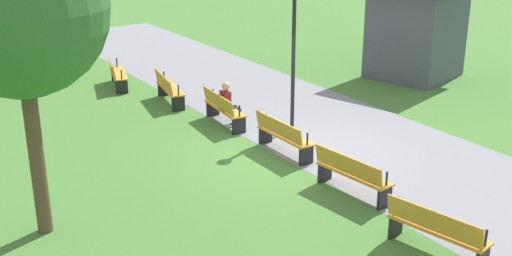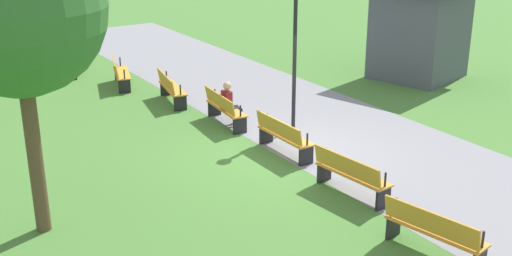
% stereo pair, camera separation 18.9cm
% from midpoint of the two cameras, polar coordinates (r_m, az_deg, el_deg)
% --- Properties ---
extents(ground_plane, '(120.00, 120.00, 0.00)m').
position_cam_midpoint_polar(ground_plane, '(15.08, 3.00, -2.29)').
color(ground_plane, '#477A33').
extents(path_paving, '(35.05, 4.52, 0.01)m').
position_cam_midpoint_polar(path_paving, '(16.27, 8.86, -0.81)').
color(path_paving, gray).
rests_on(path_paving, ground).
extents(bench_0, '(1.81, 1.11, 0.89)m').
position_cam_midpoint_polar(bench_0, '(22.82, -16.14, 5.86)').
color(bench_0, orange).
rests_on(bench_0, ground).
extents(bench_1, '(1.82, 0.96, 0.89)m').
position_cam_midpoint_polar(bench_1, '(20.84, -11.92, 4.94)').
color(bench_1, orange).
rests_on(bench_1, ground).
extents(bench_2, '(1.82, 0.80, 0.89)m').
position_cam_midpoint_polar(bench_2, '(18.85, -7.43, 3.64)').
color(bench_2, orange).
rests_on(bench_2, ground).
extents(bench_3, '(1.80, 0.64, 0.89)m').
position_cam_midpoint_polar(bench_3, '(16.85, -2.56, 1.83)').
color(bench_3, orange).
rests_on(bench_3, ground).
extents(bench_4, '(1.76, 0.47, 0.89)m').
position_cam_midpoint_polar(bench_4, '(14.87, 2.81, -0.66)').
color(bench_4, orange).
rests_on(bench_4, ground).
extents(bench_5, '(1.80, 0.64, 0.89)m').
position_cam_midpoint_polar(bench_5, '(12.95, 8.93, -4.10)').
color(bench_5, orange).
rests_on(bench_5, ground).
extents(bench_6, '(1.82, 0.80, 0.89)m').
position_cam_midpoint_polar(bench_6, '(11.12, 16.15, -8.88)').
color(bench_6, orange).
rests_on(bench_6, ground).
extents(person_seated, '(0.36, 0.54, 1.20)m').
position_cam_midpoint_polar(person_seated, '(16.80, -2.03, 2.37)').
color(person_seated, maroon).
rests_on(person_seated, ground).
extents(tree_1, '(2.96, 2.96, 5.52)m').
position_cam_midpoint_polar(tree_1, '(11.06, -20.33, 10.06)').
color(tree_1, brown).
rests_on(tree_1, ground).
extents(lamp_post, '(0.32, 0.32, 3.85)m').
position_cam_midpoint_polar(lamp_post, '(15.97, 3.89, 9.04)').
color(lamp_post, black).
rests_on(lamp_post, ground).
extents(kiosk, '(3.70, 3.85, 3.16)m').
position_cam_midpoint_polar(kiosk, '(22.01, 14.80, 8.57)').
color(kiosk, '#4C515B').
rests_on(kiosk, ground).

